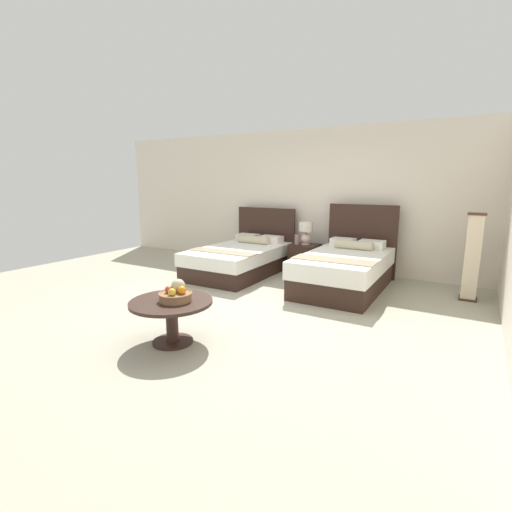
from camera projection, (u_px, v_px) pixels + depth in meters
The scene contains 10 objects.
ground_plane at pixel (238, 307), 5.27m from camera, with size 10.05×9.36×0.02m, color #A7A38D.
wall_back at pixel (317, 200), 7.42m from camera, with size 10.05×0.12×2.74m, color silver.
bed_near_window at pixel (241, 258), 7.10m from camera, with size 1.32×2.17×1.19m.
bed_near_corner at pixel (345, 269), 6.07m from camera, with size 1.25×2.09×1.32m.
nightstand at pixel (305, 258), 7.18m from camera, with size 0.50×0.50×0.54m.
table_lamp at pixel (306, 231), 7.09m from camera, with size 0.26×0.26×0.43m.
vase at pixel (297, 239), 7.15m from camera, with size 0.10×0.10×0.19m.
coffee_table at pixel (172, 311), 4.01m from camera, with size 0.89×0.89×0.48m.
fruit_bowl at pixel (176, 294), 3.97m from camera, with size 0.36×0.36×0.22m.
floor_lamp_corner at pixel (472, 257), 5.44m from camera, with size 0.24×0.24×1.29m.
Camera 1 is at (2.79, -4.18, 1.73)m, focal length 26.19 mm.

